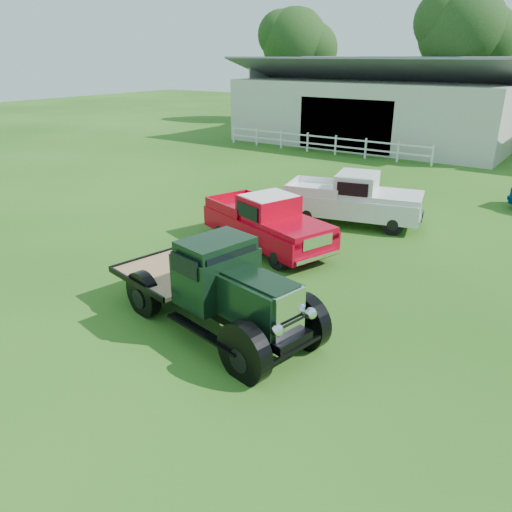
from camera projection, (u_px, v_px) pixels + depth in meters
The scene contains 8 objects.
ground at pixel (221, 308), 12.32m from camera, with size 120.00×120.00×0.00m, color #204911.
shed_left at pixel (377, 101), 34.70m from camera, with size 18.80×10.20×5.60m, color #BCB9A4, non-canonical shape.
fence_rail at pixel (321, 144), 31.52m from camera, with size 14.20×0.16×1.20m, color white, non-canonical shape.
tree_a at pixel (294, 61), 44.96m from camera, with size 6.30×6.30×10.50m, color #0D360D, non-canonical shape.
tree_b at pixel (458, 56), 38.05m from camera, with size 6.90×6.90×11.50m, color #0D360D, non-canonical shape.
vintage_flatbed at pixel (214, 283), 11.14m from camera, with size 5.45×2.16×2.16m, color black, non-canonical shape.
red_pickup at pixel (267, 221), 15.85m from camera, with size 4.93×1.90×1.80m, color #BB0119, non-canonical shape.
white_pickup at pixel (353, 199), 18.24m from camera, with size 5.03×1.95×1.85m, color silver, non-canonical shape.
Camera 1 is at (7.00, -8.44, 5.83)m, focal length 35.00 mm.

